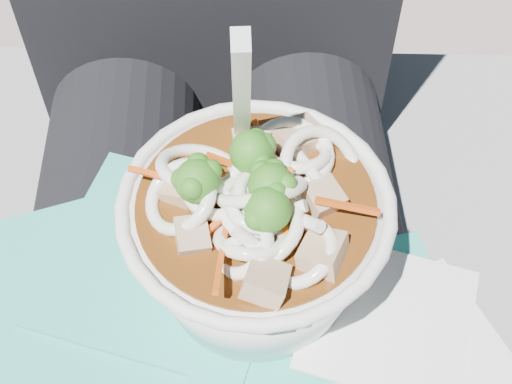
{
  "coord_description": "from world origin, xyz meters",
  "views": [
    {
      "loc": [
        0.02,
        -0.27,
        1.09
      ],
      "look_at": [
        0.03,
        -0.02,
        0.75
      ],
      "focal_mm": 50.0,
      "sensor_mm": 36.0,
      "label": 1
    }
  ],
  "objects_px": {
    "udon_bowl": "(256,232)",
    "stone_ledge": "(227,322)",
    "lap": "(218,313)",
    "plastic_bag": "(211,329)",
    "person_body": "(216,209)"
  },
  "relations": [
    {
      "from": "udon_bowl",
      "to": "stone_ledge",
      "type": "bearing_deg",
      "value": 100.03
    },
    {
      "from": "stone_ledge",
      "to": "plastic_bag",
      "type": "xyz_separation_m",
      "value": [
        -0.0,
        -0.2,
        0.4
      ]
    },
    {
      "from": "stone_ledge",
      "to": "lap",
      "type": "bearing_deg",
      "value": -90.0
    },
    {
      "from": "lap",
      "to": "person_body",
      "type": "bearing_deg",
      "value": 90.0
    },
    {
      "from": "stone_ledge",
      "to": "plastic_bag",
      "type": "relative_size",
      "value": 2.69
    },
    {
      "from": "lap",
      "to": "plastic_bag",
      "type": "bearing_deg",
      "value": -92.36
    },
    {
      "from": "stone_ledge",
      "to": "lap",
      "type": "xyz_separation_m",
      "value": [
        0.0,
        -0.15,
        0.32
      ]
    },
    {
      "from": "udon_bowl",
      "to": "person_body",
      "type": "bearing_deg",
      "value": 104.94
    },
    {
      "from": "stone_ledge",
      "to": "person_body",
      "type": "bearing_deg",
      "value": -90.0
    },
    {
      "from": "lap",
      "to": "person_body",
      "type": "relative_size",
      "value": 0.47
    },
    {
      "from": "person_body",
      "to": "plastic_bag",
      "type": "distance_m",
      "value": 0.16
    },
    {
      "from": "udon_bowl",
      "to": "lap",
      "type": "bearing_deg",
      "value": 144.94
    },
    {
      "from": "stone_ledge",
      "to": "udon_bowl",
      "type": "height_order",
      "value": "udon_bowl"
    },
    {
      "from": "stone_ledge",
      "to": "plastic_bag",
      "type": "height_order",
      "value": "plastic_bag"
    },
    {
      "from": "stone_ledge",
      "to": "udon_bowl",
      "type": "bearing_deg",
      "value": -79.97
    }
  ]
}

